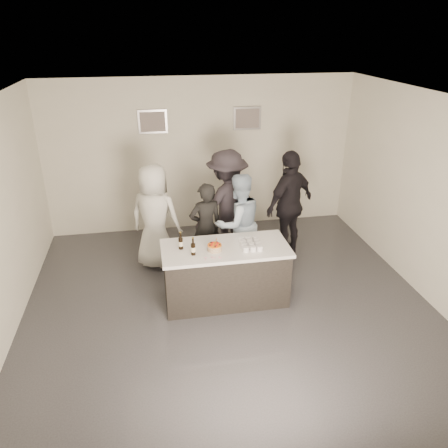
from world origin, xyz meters
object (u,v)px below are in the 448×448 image
at_px(beer_bottle_a, 181,241).
at_px(person_guest_left, 155,217).
at_px(person_main_black, 206,228).
at_px(cake, 215,248).
at_px(beer_bottle_b, 193,246).
at_px(bar_counter, 225,274).
at_px(person_main_blue, 238,224).
at_px(person_guest_back, 227,204).
at_px(person_guest_right, 290,204).

bearing_deg(beer_bottle_a, person_guest_left, 105.34).
bearing_deg(person_main_black, cake, 77.19).
relative_size(beer_bottle_b, person_main_black, 0.17).
relative_size(bar_counter, beer_bottle_a, 7.15).
bearing_deg(bar_counter, beer_bottle_a, 174.98).
xyz_separation_m(person_main_blue, person_guest_left, (-1.34, 0.40, 0.05)).
bearing_deg(cake, person_main_black, 88.88).
distance_m(bar_counter, person_main_black, 1.03).
bearing_deg(person_guest_left, person_main_black, -171.98).
distance_m(cake, person_guest_left, 1.55).
bearing_deg(person_guest_back, bar_counter, 51.77).
relative_size(person_guest_left, person_guest_back, 0.94).
distance_m(beer_bottle_a, person_guest_left, 1.24).
height_order(bar_counter, person_main_blue, person_main_blue).
distance_m(bar_counter, person_main_blue, 1.02).
height_order(bar_counter, cake, cake).
relative_size(person_guest_left, person_guest_right, 0.94).
xyz_separation_m(beer_bottle_b, person_guest_right, (1.87, 1.41, -0.06)).
height_order(beer_bottle_a, person_guest_right, person_guest_right).
distance_m(person_main_black, person_main_blue, 0.54).
relative_size(beer_bottle_b, person_guest_right, 0.13).
xyz_separation_m(cake, person_guest_back, (0.47, 1.53, 0.03)).
height_order(person_main_black, person_guest_back, person_guest_back).
bearing_deg(person_main_black, beer_bottle_a, 49.95).
bearing_deg(person_guest_back, person_main_blue, 71.04).
distance_m(cake, person_main_black, 1.05).
xyz_separation_m(beer_bottle_a, person_main_blue, (1.02, 0.80, -0.17)).
distance_m(person_main_blue, person_guest_right, 1.09).
bearing_deg(person_guest_left, person_guest_right, -152.41).
height_order(person_main_black, person_main_blue, person_main_blue).
distance_m(person_main_blue, person_guest_left, 1.40).
distance_m(person_main_black, person_guest_back, 0.69).
bearing_deg(beer_bottle_b, person_guest_left, 109.04).
relative_size(beer_bottle_a, person_guest_right, 0.13).
bearing_deg(person_main_black, person_guest_back, -144.34).
xyz_separation_m(beer_bottle_b, person_main_black, (0.33, 1.11, -0.25)).
xyz_separation_m(cake, person_guest_left, (-0.80, 1.33, -0.03)).
bearing_deg(person_guest_back, beer_bottle_a, 29.36).
bearing_deg(bar_counter, person_guest_right, 42.47).
bearing_deg(cake, beer_bottle_b, -167.28).
bearing_deg(bar_counter, person_main_black, 98.92).
distance_m(bar_counter, cake, 0.52).
bearing_deg(person_guest_left, bar_counter, 155.01).
bearing_deg(cake, beer_bottle_a, 163.95).
bearing_deg(person_guest_right, bar_counter, 9.61).
relative_size(cake, person_guest_left, 0.11).
height_order(cake, person_guest_back, person_guest_back).
distance_m(beer_bottle_a, person_guest_back, 1.68).
xyz_separation_m(person_main_blue, person_guest_right, (1.00, 0.41, 0.11)).
bearing_deg(beer_bottle_b, beer_bottle_a, 127.05).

